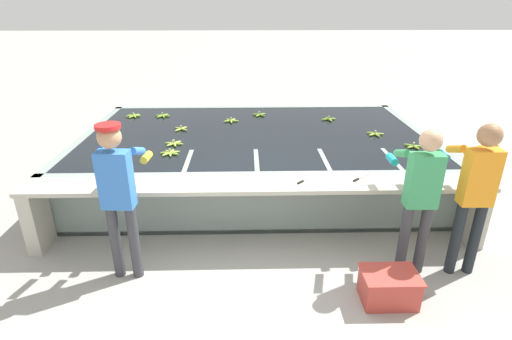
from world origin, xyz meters
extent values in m
plane|color=#A3A099|center=(0.00, 0.00, 0.00)|extent=(80.00, 80.00, 0.00)
cube|color=gray|center=(0.00, 2.18, 0.03)|extent=(5.42, 3.45, 0.06)
cube|color=gray|center=(0.00, 0.51, 0.41)|extent=(5.42, 0.12, 0.82)
cube|color=gray|center=(0.00, 3.84, 0.41)|extent=(5.42, 0.12, 0.82)
cube|color=gray|center=(-2.65, 2.18, 0.41)|extent=(0.12, 3.45, 0.82)
cube|color=gray|center=(2.65, 2.18, 0.41)|extent=(0.12, 3.45, 0.82)
cube|color=black|center=(0.00, 2.18, 0.44)|extent=(5.18, 3.21, 0.75)
cube|color=gray|center=(-1.81, 0.97, 0.41)|extent=(0.06, 0.80, 0.82)
cube|color=gray|center=(-0.90, 0.97, 0.41)|extent=(0.06, 0.80, 0.82)
cube|color=gray|center=(0.00, 0.97, 0.41)|extent=(0.06, 0.80, 0.82)
cube|color=gray|center=(0.90, 0.97, 0.41)|extent=(0.06, 0.80, 0.82)
cube|color=gray|center=(1.81, 0.97, 0.41)|extent=(0.06, 0.80, 0.82)
cube|color=#B7B2A3|center=(0.00, 0.23, 0.80)|extent=(5.42, 0.45, 0.05)
cube|color=#B7B2A3|center=(-2.61, 0.23, 0.39)|extent=(0.16, 0.41, 0.77)
cube|color=#B7B2A3|center=(2.61, 0.23, 0.39)|extent=(0.16, 0.41, 0.77)
cylinder|color=#38383D|center=(-1.52, -0.34, 0.42)|extent=(0.11, 0.11, 0.84)
cylinder|color=#38383D|center=(-1.32, -0.35, 0.42)|extent=(0.11, 0.11, 0.84)
cube|color=blue|center=(-1.42, -0.35, 1.14)|extent=(0.33, 0.19, 0.59)
sphere|color=tan|center=(-1.42, -0.35, 1.58)|extent=(0.23, 0.23, 0.23)
cylinder|color=red|center=(-1.42, -0.35, 1.68)|extent=(0.24, 0.24, 0.04)
cylinder|color=blue|center=(-1.56, -0.09, 1.35)|extent=(0.10, 0.31, 0.18)
cylinder|color=gold|center=(-1.54, 0.16, 1.18)|extent=(0.10, 0.21, 0.08)
cylinder|color=blue|center=(-1.24, -0.11, 1.35)|extent=(0.10, 0.31, 0.18)
cylinder|color=gold|center=(-1.22, 0.14, 1.18)|extent=(0.10, 0.21, 0.08)
cylinder|color=#38383D|center=(1.54, -0.34, 0.40)|extent=(0.11, 0.11, 0.81)
cylinder|color=#38383D|center=(1.74, -0.35, 0.40)|extent=(0.11, 0.11, 0.81)
cube|color=#38995B|center=(1.64, -0.35, 1.09)|extent=(0.32, 0.17, 0.57)
sphere|color=tan|center=(1.64, -0.35, 1.52)|extent=(0.22, 0.22, 0.22)
cylinder|color=#38995B|center=(1.49, -0.09, 1.29)|extent=(0.08, 0.31, 0.18)
cylinder|color=#1EA3AD|center=(1.49, 0.16, 1.13)|extent=(0.09, 0.20, 0.08)
cylinder|color=#38995B|center=(1.81, -0.10, 1.29)|extent=(0.08, 0.31, 0.18)
cylinder|color=#1EA3AD|center=(1.81, 0.15, 1.13)|extent=(0.09, 0.20, 0.08)
cylinder|color=#1E2328|center=(2.09, -0.37, 0.42)|extent=(0.11, 0.11, 0.84)
cylinder|color=#1E2328|center=(2.29, -0.37, 0.42)|extent=(0.11, 0.11, 0.84)
cube|color=orange|center=(2.19, -0.37, 1.13)|extent=(0.32, 0.18, 0.59)
sphere|color=#9E704C|center=(2.19, -0.37, 1.57)|extent=(0.23, 0.23, 0.23)
cylinder|color=orange|center=(2.04, -0.12, 1.34)|extent=(0.09, 0.31, 0.18)
cylinder|color=teal|center=(2.04, 0.13, 1.18)|extent=(0.09, 0.20, 0.08)
cylinder|color=orange|center=(2.36, -0.12, 1.34)|extent=(0.09, 0.31, 0.18)
cylinder|color=teal|center=(2.36, 0.13, 1.18)|extent=(0.09, 0.20, 0.08)
ellipsoid|color=#8CB738|center=(2.29, 1.46, 0.83)|extent=(0.10, 0.17, 0.04)
ellipsoid|color=#8CB738|center=(2.23, 1.44, 0.83)|extent=(0.15, 0.14, 0.04)
ellipsoid|color=#8CB738|center=(2.22, 1.38, 0.83)|extent=(0.16, 0.12, 0.04)
ellipsoid|color=#8CB738|center=(2.28, 1.35, 0.83)|extent=(0.08, 0.17, 0.04)
ellipsoid|color=#8CB738|center=(2.32, 1.40, 0.83)|extent=(0.17, 0.05, 0.04)
cylinder|color=tan|center=(2.27, 1.41, 0.87)|extent=(0.03, 0.03, 0.04)
ellipsoid|color=#8CB738|center=(-2.15, 3.12, 0.83)|extent=(0.12, 0.16, 0.04)
ellipsoid|color=#8CB738|center=(-2.13, 3.16, 0.83)|extent=(0.17, 0.06, 0.04)
ellipsoid|color=#8CB738|center=(-2.14, 3.21, 0.83)|extent=(0.15, 0.15, 0.04)
ellipsoid|color=#8CB738|center=(-2.19, 3.23, 0.83)|extent=(0.05, 0.17, 0.04)
ellipsoid|color=#8CB738|center=(-2.23, 3.20, 0.83)|extent=(0.16, 0.12, 0.04)
ellipsoid|color=#8CB738|center=(-2.24, 3.15, 0.83)|extent=(0.17, 0.09, 0.04)
ellipsoid|color=#8CB738|center=(-2.20, 3.12, 0.83)|extent=(0.09, 0.17, 0.04)
cylinder|color=tan|center=(-2.18, 3.17, 0.87)|extent=(0.03, 0.03, 0.04)
ellipsoid|color=#7FAD33|center=(1.38, 2.87, 0.83)|extent=(0.17, 0.07, 0.04)
ellipsoid|color=#7FAD33|center=(1.31, 2.91, 0.83)|extent=(0.07, 0.17, 0.04)
ellipsoid|color=#7FAD33|center=(1.27, 2.85, 0.83)|extent=(0.17, 0.07, 0.04)
ellipsoid|color=#7FAD33|center=(1.34, 2.81, 0.83)|extent=(0.07, 0.17, 0.04)
cylinder|color=tan|center=(1.33, 2.86, 0.87)|extent=(0.03, 0.03, 0.04)
ellipsoid|color=#9EC642|center=(1.84, 1.96, 0.83)|extent=(0.16, 0.12, 0.04)
ellipsoid|color=#9EC642|center=(1.90, 1.94, 0.83)|extent=(0.08, 0.17, 0.04)
ellipsoid|color=#9EC642|center=(1.94, 1.99, 0.83)|extent=(0.17, 0.05, 0.04)
ellipsoid|color=#9EC642|center=(1.91, 2.04, 0.83)|extent=(0.09, 0.17, 0.04)
ellipsoid|color=#9EC642|center=(1.85, 2.03, 0.83)|extent=(0.15, 0.14, 0.04)
cylinder|color=tan|center=(1.89, 1.99, 0.87)|extent=(0.03, 0.03, 0.04)
ellipsoid|color=#9EC642|center=(-1.24, 2.37, 0.83)|extent=(0.16, 0.13, 0.04)
ellipsoid|color=#9EC642|center=(-1.23, 2.29, 0.83)|extent=(0.13, 0.16, 0.04)
ellipsoid|color=#9EC642|center=(-1.15, 2.30, 0.83)|extent=(0.16, 0.13, 0.04)
ellipsoid|color=#9EC642|center=(-1.16, 2.38, 0.83)|extent=(0.13, 0.16, 0.04)
cylinder|color=tan|center=(-1.20, 2.33, 0.87)|extent=(0.03, 0.03, 0.04)
ellipsoid|color=#9EC642|center=(-1.16, 1.65, 0.83)|extent=(0.14, 0.15, 0.04)
ellipsoid|color=#9EC642|center=(-1.21, 1.66, 0.83)|extent=(0.09, 0.17, 0.04)
ellipsoid|color=#9EC642|center=(-1.25, 1.62, 0.83)|extent=(0.17, 0.07, 0.04)
ellipsoid|color=#9EC642|center=(-1.23, 1.57, 0.83)|extent=(0.14, 0.15, 0.04)
ellipsoid|color=#9EC642|center=(-1.17, 1.56, 0.83)|extent=(0.09, 0.17, 0.04)
ellipsoid|color=#9EC642|center=(-1.14, 1.60, 0.83)|extent=(0.17, 0.07, 0.04)
cylinder|color=tan|center=(-1.19, 1.61, 0.87)|extent=(0.03, 0.03, 0.04)
ellipsoid|color=#7FAD33|center=(-1.63, 3.11, 0.83)|extent=(0.10, 0.17, 0.04)
ellipsoid|color=#7FAD33|center=(-1.60, 3.16, 0.83)|extent=(0.17, 0.06, 0.04)
ellipsoid|color=#7FAD33|center=(-1.62, 3.21, 0.83)|extent=(0.13, 0.16, 0.04)
ellipsoid|color=#7FAD33|center=(-1.68, 3.21, 0.83)|extent=(0.10, 0.17, 0.04)
ellipsoid|color=#7FAD33|center=(-1.71, 3.17, 0.83)|extent=(0.17, 0.06, 0.04)
ellipsoid|color=#7FAD33|center=(-1.69, 3.12, 0.83)|extent=(0.13, 0.16, 0.04)
cylinder|color=tan|center=(-1.66, 3.16, 0.87)|extent=(0.03, 0.03, 0.04)
ellipsoid|color=#9EC642|center=(-0.37, 2.85, 0.83)|extent=(0.12, 0.16, 0.04)
ellipsoid|color=#9EC642|center=(-0.43, 2.85, 0.83)|extent=(0.14, 0.15, 0.04)
ellipsoid|color=#9EC642|center=(-0.45, 2.78, 0.83)|extent=(0.17, 0.10, 0.04)
ellipsoid|color=#9EC642|center=(-0.39, 2.75, 0.83)|extent=(0.05, 0.17, 0.04)
ellipsoid|color=#9EC642|center=(-0.34, 2.79, 0.83)|extent=(0.17, 0.07, 0.04)
cylinder|color=tan|center=(-0.40, 2.81, 0.87)|extent=(0.03, 0.03, 0.04)
ellipsoid|color=#75A333|center=(0.08, 3.15, 0.83)|extent=(0.11, 0.17, 0.04)
ellipsoid|color=#75A333|center=(0.15, 3.16, 0.83)|extent=(0.15, 0.14, 0.04)
ellipsoid|color=#75A333|center=(0.16, 3.22, 0.83)|extent=(0.17, 0.11, 0.04)
ellipsoid|color=#75A333|center=(0.10, 3.25, 0.83)|extent=(0.06, 0.17, 0.04)
ellipsoid|color=#75A333|center=(0.05, 3.20, 0.83)|extent=(0.17, 0.06, 0.04)
cylinder|color=tan|center=(0.11, 3.20, 0.87)|extent=(0.03, 0.03, 0.04)
ellipsoid|color=#93BC3D|center=(-1.13, 1.19, 0.83)|extent=(0.17, 0.11, 0.04)
ellipsoid|color=#93BC3D|center=(-1.13, 1.24, 0.83)|extent=(0.17, 0.10, 0.04)
ellipsoid|color=#93BC3D|center=(-1.17, 1.27, 0.83)|extent=(0.08, 0.17, 0.04)
ellipsoid|color=#93BC3D|center=(-1.21, 1.26, 0.83)|extent=(0.13, 0.16, 0.04)
ellipsoid|color=#93BC3D|center=(-1.24, 1.21, 0.83)|extent=(0.17, 0.04, 0.04)
ellipsoid|color=#93BC3D|center=(-1.22, 1.17, 0.83)|extent=(0.14, 0.15, 0.04)
ellipsoid|color=#93BC3D|center=(-1.17, 1.16, 0.83)|extent=(0.07, 0.17, 0.04)
cylinder|color=tan|center=(-1.18, 1.21, 0.87)|extent=(0.03, 0.03, 0.04)
cube|color=silver|center=(0.63, 0.36, 0.83)|extent=(0.16, 0.16, 0.00)
cube|color=black|center=(0.49, 0.22, 0.83)|extent=(0.09, 0.09, 0.02)
cube|color=silver|center=(1.29, 0.41, 0.83)|extent=(0.17, 0.16, 0.00)
cube|color=black|center=(1.15, 0.27, 0.83)|extent=(0.09, 0.09, 0.02)
cube|color=#B73D33|center=(1.26, -0.82, 0.15)|extent=(0.52, 0.36, 0.30)
cube|color=#B73D33|center=(1.26, -0.82, 0.31)|extent=(0.55, 0.39, 0.02)
camera|label=1|loc=(-0.13, -3.94, 2.75)|focal=28.00mm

